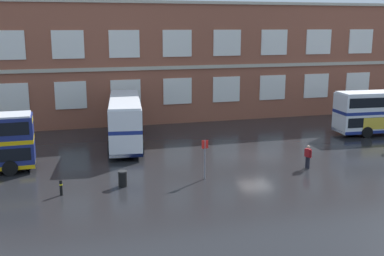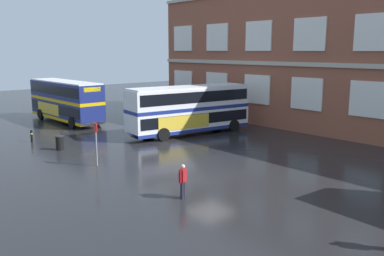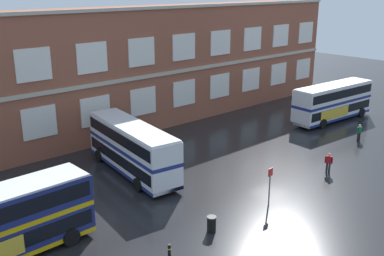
% 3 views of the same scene
% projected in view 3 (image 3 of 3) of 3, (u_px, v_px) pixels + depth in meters
% --- Properties ---
extents(ground_plane, '(120.00, 120.00, 0.00)m').
position_uv_depth(ground_plane, '(252.00, 159.00, 39.78)').
color(ground_plane, black).
extents(brick_terminal_building, '(48.57, 8.19, 12.56)m').
position_uv_depth(brick_terminal_building, '(160.00, 63.00, 50.87)').
color(brick_terminal_building, brown).
rests_on(brick_terminal_building, ground).
extents(double_decker_middle, '(3.99, 11.24, 4.07)m').
position_uv_depth(double_decker_middle, '(132.00, 148.00, 36.36)').
color(double_decker_middle, silver).
rests_on(double_decker_middle, ground).
extents(double_decker_far, '(11.14, 3.39, 4.07)m').
position_uv_depth(double_decker_far, '(333.00, 102.00, 50.50)').
color(double_decker_far, silver).
rests_on(double_decker_far, ground).
extents(waiting_passenger, '(0.37, 0.63, 1.70)m').
position_uv_depth(waiting_passenger, '(329.00, 162.00, 36.68)').
color(waiting_passenger, black).
rests_on(waiting_passenger, ground).
extents(second_passenger, '(0.63, 0.35, 1.70)m').
position_uv_depth(second_passenger, '(359.00, 132.00, 44.10)').
color(second_passenger, black).
rests_on(second_passenger, ground).
extents(bus_stand_flag, '(0.44, 0.10, 2.70)m').
position_uv_depth(bus_stand_flag, '(270.00, 183.00, 31.21)').
color(bus_stand_flag, slate).
rests_on(bus_stand_flag, ground).
extents(station_litter_bin, '(0.60, 0.60, 1.03)m').
position_uv_depth(station_litter_bin, '(212.00, 224.00, 28.07)').
color(station_litter_bin, black).
rests_on(station_litter_bin, ground).
extents(safety_bollard_west, '(0.19, 0.19, 0.95)m').
position_uv_depth(safety_bollard_west, '(169.00, 252.00, 25.22)').
color(safety_bollard_west, black).
rests_on(safety_bollard_west, ground).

